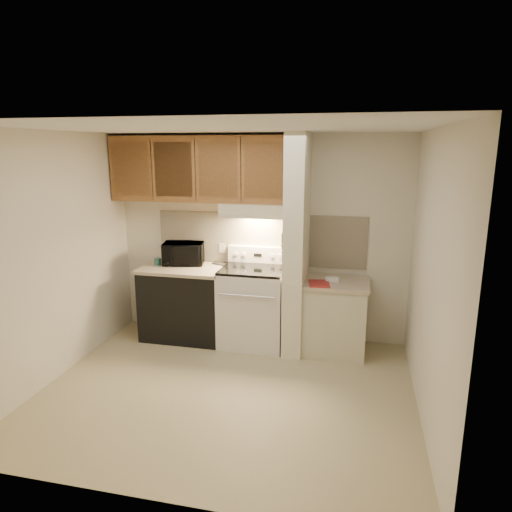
% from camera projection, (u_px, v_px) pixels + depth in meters
% --- Properties ---
extents(floor, '(3.60, 3.60, 0.00)m').
position_uv_depth(floor, '(227.00, 390.00, 4.50)').
color(floor, tan).
rests_on(floor, ground).
extents(ceiling, '(3.60, 3.60, 0.00)m').
position_uv_depth(ceiling, '(223.00, 128.00, 3.92)').
color(ceiling, white).
rests_on(ceiling, wall_back).
extents(wall_back, '(3.60, 2.50, 0.02)m').
position_uv_depth(wall_back, '(260.00, 238.00, 5.63)').
color(wall_back, beige).
rests_on(wall_back, floor).
extents(wall_left, '(0.02, 3.00, 2.50)m').
position_uv_depth(wall_left, '(54.00, 258.00, 4.59)').
color(wall_left, beige).
rests_on(wall_left, floor).
extents(wall_right, '(0.02, 3.00, 2.50)m').
position_uv_depth(wall_right, '(431.00, 280.00, 3.82)').
color(wall_right, beige).
rests_on(wall_right, floor).
extents(backsplash, '(2.60, 0.02, 0.63)m').
position_uv_depth(backsplash, '(259.00, 239.00, 5.62)').
color(backsplash, '#FCEDC8').
rests_on(backsplash, wall_back).
extents(range_body, '(0.76, 0.65, 0.92)m').
position_uv_depth(range_body, '(253.00, 307.00, 5.49)').
color(range_body, silver).
rests_on(range_body, floor).
extents(oven_window, '(0.50, 0.01, 0.30)m').
position_uv_depth(oven_window, '(247.00, 313.00, 5.18)').
color(oven_window, black).
rests_on(oven_window, range_body).
extents(oven_handle, '(0.65, 0.02, 0.02)m').
position_uv_depth(oven_handle, '(246.00, 296.00, 5.09)').
color(oven_handle, silver).
rests_on(oven_handle, range_body).
extents(cooktop, '(0.74, 0.64, 0.03)m').
position_uv_depth(cooktop, '(253.00, 269.00, 5.38)').
color(cooktop, black).
rests_on(cooktop, range_body).
extents(range_backguard, '(0.76, 0.08, 0.20)m').
position_uv_depth(range_backguard, '(259.00, 254.00, 5.62)').
color(range_backguard, silver).
rests_on(range_backguard, range_body).
extents(range_display, '(0.10, 0.01, 0.04)m').
position_uv_depth(range_display, '(258.00, 255.00, 5.58)').
color(range_display, black).
rests_on(range_display, range_backguard).
extents(range_knob_left_outer, '(0.05, 0.02, 0.05)m').
position_uv_depth(range_knob_left_outer, '(236.00, 254.00, 5.64)').
color(range_knob_left_outer, silver).
rests_on(range_knob_left_outer, range_backguard).
extents(range_knob_left_inner, '(0.05, 0.02, 0.05)m').
position_uv_depth(range_knob_left_inner, '(243.00, 254.00, 5.62)').
color(range_knob_left_inner, silver).
rests_on(range_knob_left_inner, range_backguard).
extents(range_knob_right_inner, '(0.05, 0.02, 0.05)m').
position_uv_depth(range_knob_right_inner, '(272.00, 256.00, 5.54)').
color(range_knob_right_inner, silver).
rests_on(range_knob_right_inner, range_backguard).
extents(range_knob_right_outer, '(0.05, 0.02, 0.05)m').
position_uv_depth(range_knob_right_outer, '(280.00, 256.00, 5.52)').
color(range_knob_right_outer, silver).
rests_on(range_knob_right_outer, range_backguard).
extents(dishwasher_front, '(1.00, 0.63, 0.87)m').
position_uv_depth(dishwasher_front, '(185.00, 304.00, 5.69)').
color(dishwasher_front, black).
rests_on(dishwasher_front, floor).
extents(left_countertop, '(1.04, 0.67, 0.04)m').
position_uv_depth(left_countertop, '(184.00, 268.00, 5.59)').
color(left_countertop, tan).
rests_on(left_countertop, dishwasher_front).
extents(spoon_rest, '(0.21, 0.14, 0.01)m').
position_uv_depth(spoon_rest, '(220.00, 264.00, 5.68)').
color(spoon_rest, black).
rests_on(spoon_rest, left_countertop).
extents(teal_jar, '(0.10, 0.10, 0.09)m').
position_uv_depth(teal_jar, '(158.00, 261.00, 5.67)').
color(teal_jar, '#245C51').
rests_on(teal_jar, left_countertop).
extents(outlet, '(0.08, 0.01, 0.12)m').
position_uv_depth(outlet, '(222.00, 248.00, 5.75)').
color(outlet, beige).
rests_on(outlet, backsplash).
extents(microwave, '(0.56, 0.43, 0.27)m').
position_uv_depth(microwave, '(184.00, 253.00, 5.69)').
color(microwave, black).
rests_on(microwave, left_countertop).
extents(partition_pillar, '(0.22, 0.70, 2.50)m').
position_uv_depth(partition_pillar, '(297.00, 245.00, 5.19)').
color(partition_pillar, beige).
rests_on(partition_pillar, floor).
extents(pillar_trim, '(0.01, 0.70, 0.04)m').
position_uv_depth(pillar_trim, '(287.00, 240.00, 5.20)').
color(pillar_trim, brown).
rests_on(pillar_trim, partition_pillar).
extents(knife_strip, '(0.02, 0.42, 0.04)m').
position_uv_depth(knife_strip, '(286.00, 240.00, 5.15)').
color(knife_strip, black).
rests_on(knife_strip, partition_pillar).
extents(knife_blade_a, '(0.01, 0.03, 0.16)m').
position_uv_depth(knife_blade_a, '(282.00, 251.00, 5.04)').
color(knife_blade_a, silver).
rests_on(knife_blade_a, knife_strip).
extents(knife_handle_a, '(0.02, 0.02, 0.10)m').
position_uv_depth(knife_handle_a, '(282.00, 238.00, 5.00)').
color(knife_handle_a, black).
rests_on(knife_handle_a, knife_strip).
extents(knife_blade_b, '(0.01, 0.04, 0.18)m').
position_uv_depth(knife_blade_b, '(283.00, 250.00, 5.11)').
color(knife_blade_b, silver).
rests_on(knife_blade_b, knife_strip).
extents(knife_handle_b, '(0.02, 0.02, 0.10)m').
position_uv_depth(knife_handle_b, '(283.00, 237.00, 5.07)').
color(knife_handle_b, black).
rests_on(knife_handle_b, knife_strip).
extents(knife_blade_c, '(0.01, 0.04, 0.20)m').
position_uv_depth(knife_blade_c, '(284.00, 250.00, 5.17)').
color(knife_blade_c, silver).
rests_on(knife_blade_c, knife_strip).
extents(knife_handle_c, '(0.02, 0.02, 0.10)m').
position_uv_depth(knife_handle_c, '(285.00, 235.00, 5.15)').
color(knife_handle_c, black).
rests_on(knife_handle_c, knife_strip).
extents(knife_blade_d, '(0.01, 0.04, 0.16)m').
position_uv_depth(knife_blade_d, '(286.00, 246.00, 5.27)').
color(knife_blade_d, silver).
rests_on(knife_blade_d, knife_strip).
extents(knife_handle_d, '(0.02, 0.02, 0.10)m').
position_uv_depth(knife_handle_d, '(286.00, 234.00, 5.21)').
color(knife_handle_d, black).
rests_on(knife_handle_d, knife_strip).
extents(knife_blade_e, '(0.01, 0.04, 0.18)m').
position_uv_depth(knife_blade_e, '(287.00, 246.00, 5.33)').
color(knife_blade_e, silver).
rests_on(knife_blade_e, knife_strip).
extents(knife_handle_e, '(0.02, 0.02, 0.10)m').
position_uv_depth(knife_handle_e, '(287.00, 233.00, 5.29)').
color(knife_handle_e, black).
rests_on(knife_handle_e, knife_strip).
extents(oven_mitt, '(0.03, 0.09, 0.21)m').
position_uv_depth(oven_mitt, '(288.00, 246.00, 5.39)').
color(oven_mitt, slate).
rests_on(oven_mitt, partition_pillar).
extents(right_cab_base, '(0.70, 0.60, 0.81)m').
position_uv_depth(right_cab_base, '(335.00, 318.00, 5.29)').
color(right_cab_base, beige).
rests_on(right_cab_base, floor).
extents(right_countertop, '(0.74, 0.64, 0.04)m').
position_uv_depth(right_countertop, '(336.00, 283.00, 5.19)').
color(right_countertop, tan).
rests_on(right_countertop, right_cab_base).
extents(red_folder, '(0.27, 0.34, 0.01)m').
position_uv_depth(red_folder, '(319.00, 284.00, 5.08)').
color(red_folder, maroon).
rests_on(red_folder, right_countertop).
extents(white_box, '(0.16, 0.12, 0.04)m').
position_uv_depth(white_box, '(332.00, 279.00, 5.20)').
color(white_box, white).
rests_on(white_box, right_countertop).
extents(range_hood, '(0.78, 0.44, 0.15)m').
position_uv_depth(range_hood, '(256.00, 210.00, 5.34)').
color(range_hood, beige).
rests_on(range_hood, upper_cabinets).
extents(hood_lip, '(0.78, 0.04, 0.06)m').
position_uv_depth(hood_lip, '(252.00, 216.00, 5.15)').
color(hood_lip, beige).
rests_on(hood_lip, range_hood).
extents(upper_cabinets, '(2.18, 0.33, 0.77)m').
position_uv_depth(upper_cabinets, '(200.00, 169.00, 5.42)').
color(upper_cabinets, brown).
rests_on(upper_cabinets, wall_back).
extents(cab_door_a, '(0.46, 0.01, 0.63)m').
position_uv_depth(cab_door_a, '(131.00, 169.00, 5.44)').
color(cab_door_a, brown).
rests_on(cab_door_a, upper_cabinets).
extents(cab_gap_a, '(0.01, 0.01, 0.73)m').
position_uv_depth(cab_gap_a, '(152.00, 169.00, 5.38)').
color(cab_gap_a, black).
rests_on(cab_gap_a, upper_cabinets).
extents(cab_door_b, '(0.46, 0.01, 0.63)m').
position_uv_depth(cab_door_b, '(173.00, 169.00, 5.33)').
color(cab_door_b, brown).
rests_on(cab_door_b, upper_cabinets).
extents(cab_gap_b, '(0.01, 0.01, 0.73)m').
position_uv_depth(cab_gap_b, '(195.00, 170.00, 5.27)').
color(cab_gap_b, black).
rests_on(cab_gap_b, upper_cabinets).
extents(cab_door_c, '(0.46, 0.01, 0.63)m').
position_uv_depth(cab_door_c, '(218.00, 170.00, 5.21)').
color(cab_door_c, brown).
rests_on(cab_door_c, upper_cabinets).
extents(cab_gap_c, '(0.01, 0.01, 0.73)m').
position_uv_depth(cab_gap_c, '(241.00, 170.00, 5.15)').
color(cab_gap_c, black).
rests_on(cab_gap_c, upper_cabinets).
extents(cab_door_d, '(0.46, 0.01, 0.63)m').
position_uv_depth(cab_door_d, '(264.00, 170.00, 5.09)').
color(cab_door_d, brown).
rests_on(cab_door_d, upper_cabinets).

